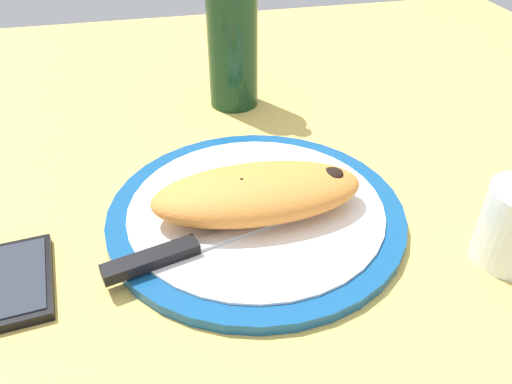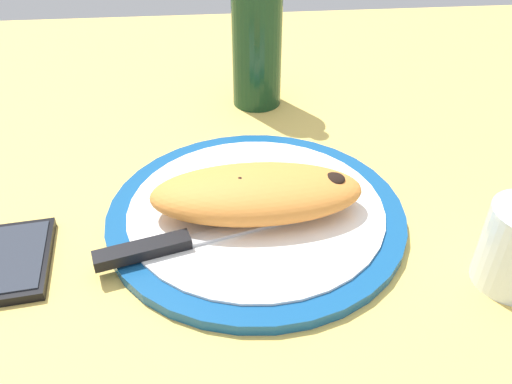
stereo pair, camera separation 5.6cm
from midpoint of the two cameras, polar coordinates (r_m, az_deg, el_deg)
ground_plane at (r=58.64cm, az=2.72°, el=-4.06°), size 150.00×150.00×3.00cm
plate at (r=57.24cm, az=2.78°, el=-2.36°), size 32.96×32.96×1.52cm
calzone at (r=54.74cm, az=3.46°, el=-0.20°), size 22.97×10.22×4.81cm
fork at (r=61.15cm, az=-1.24°, el=1.67°), size 17.58×3.32×0.40cm
knife at (r=51.59cm, az=-5.95°, el=-5.78°), size 22.96×7.91×1.20cm
smartphone at (r=55.82cm, az=-22.64°, el=-7.13°), size 7.89×12.09×1.16cm
wine_bottle at (r=78.07cm, az=2.23°, el=17.15°), size 7.42×7.42×26.59cm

